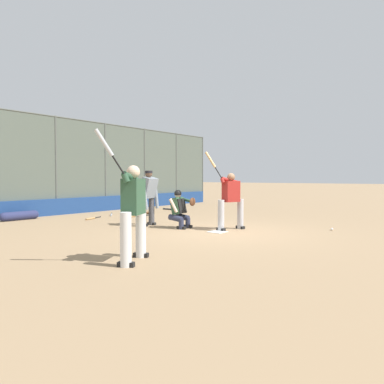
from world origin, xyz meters
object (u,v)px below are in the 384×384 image
(batter_on_deck, at_px, (133,209))
(spare_bat_by_padding, at_px, (168,209))
(batter_at_plate, at_px, (231,199))
(catcher_behind_plate, at_px, (180,208))
(fielding_glove_on_dirt, at_px, (149,213))
(spare_bat_third_base_side, at_px, (136,216))
(spare_bat_first_base_side, at_px, (111,215))
(baseball_loose, at_px, (332,229))
(spare_bat_near_backstop, at_px, (91,218))
(equipment_bag_dugout_side, at_px, (19,216))
(umpire_home, at_px, (148,196))

(batter_on_deck, relative_size, spare_bat_by_padding, 2.48)
(batter_at_plate, xyz_separation_m, catcher_behind_plate, (0.61, -1.33, -0.29))
(batter_at_plate, relative_size, catcher_behind_plate, 1.98)
(fielding_glove_on_dirt, bearing_deg, batter_at_plate, 69.59)
(spare_bat_third_base_side, height_order, spare_bat_first_base_side, same)
(baseball_loose, bearing_deg, spare_bat_first_base_side, -82.32)
(catcher_behind_plate, relative_size, spare_bat_by_padding, 1.22)
(spare_bat_near_backstop, distance_m, spare_bat_third_base_side, 1.67)
(catcher_behind_plate, relative_size, equipment_bag_dugout_side, 0.80)
(equipment_bag_dugout_side, bearing_deg, baseball_loose, 113.41)
(batter_at_plate, xyz_separation_m, spare_bat_near_backstop, (0.76, -5.24, -0.84))
(catcher_behind_plate, bearing_deg, spare_bat_near_backstop, -96.39)
(batter_at_plate, distance_m, spare_bat_by_padding, 6.81)
(umpire_home, distance_m, baseball_loose, 5.37)
(spare_bat_first_base_side, relative_size, baseball_loose, 9.41)
(catcher_behind_plate, height_order, batter_on_deck, batter_on_deck)
(spare_bat_third_base_side, bearing_deg, spare_bat_by_padding, -146.00)
(fielding_glove_on_dirt, distance_m, equipment_bag_dugout_side, 4.74)
(batter_on_deck, relative_size, spare_bat_first_base_side, 3.25)
(spare_bat_third_base_side, bearing_deg, spare_bat_first_base_side, -62.40)
(batter_at_plate, relative_size, equipment_bag_dugout_side, 1.59)
(catcher_behind_plate, xyz_separation_m, spare_bat_near_backstop, (0.16, -3.91, -0.54))
(spare_bat_near_backstop, distance_m, spare_bat_by_padding, 4.53)
(fielding_glove_on_dirt, bearing_deg, baseball_loose, 88.00)
(spare_bat_by_padding, height_order, spare_bat_third_base_side, same)
(batter_on_deck, height_order, spare_bat_first_base_side, batter_on_deck)
(fielding_glove_on_dirt, height_order, equipment_bag_dugout_side, equipment_bag_dugout_side)
(catcher_behind_plate, xyz_separation_m, spare_bat_by_padding, (-4.35, -4.29, -0.54))
(batter_at_plate, relative_size, spare_bat_third_base_side, 2.57)
(catcher_behind_plate, bearing_deg, umpire_home, -89.66)
(umpire_home, xyz_separation_m, batter_on_deck, (3.66, 3.21, 0.02))
(spare_bat_third_base_side, distance_m, fielding_glove_on_dirt, 1.14)
(baseball_loose, bearing_deg, catcher_behind_plate, -58.88)
(catcher_behind_plate, relative_size, umpire_home, 0.66)
(batter_at_plate, xyz_separation_m, spare_bat_by_padding, (-3.75, -5.62, -0.84))
(batter_at_plate, relative_size, fielding_glove_on_dirt, 7.20)
(batter_at_plate, distance_m, equipment_bag_dugout_side, 7.44)
(umpire_home, bearing_deg, spare_bat_by_padding, -149.94)
(batter_on_deck, bearing_deg, fielding_glove_on_dirt, -164.23)
(equipment_bag_dugout_side, bearing_deg, umpire_home, 109.95)
(catcher_behind_plate, height_order, spare_bat_by_padding, catcher_behind_plate)
(batter_at_plate, height_order, spare_bat_third_base_side, batter_at_plate)
(batter_at_plate, relative_size, batter_on_deck, 0.97)
(umpire_home, height_order, spare_bat_near_backstop, umpire_home)
(spare_bat_first_base_side, bearing_deg, catcher_behind_plate, 26.89)
(batter_on_deck, xyz_separation_m, baseball_loose, (-6.04, 1.54, -0.88))
(baseball_loose, distance_m, equipment_bag_dugout_side, 10.13)
(spare_bat_first_base_side, relative_size, equipment_bag_dugout_side, 0.50)
(batter_at_plate, bearing_deg, umpire_home, -54.47)
(batter_on_deck, bearing_deg, spare_bat_near_backstop, -148.07)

